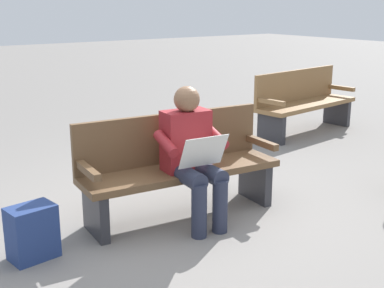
{
  "coord_description": "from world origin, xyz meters",
  "views": [
    {
      "loc": [
        2.44,
        3.6,
        1.85
      ],
      "look_at": [
        -0.0,
        0.15,
        0.7
      ],
      "focal_mm": 48.83,
      "sensor_mm": 36.0,
      "label": 1
    }
  ],
  "objects_px": {
    "person_seated": "(192,153)",
    "backpack": "(32,233)",
    "bench_far": "(303,101)",
    "bench_near": "(178,165)"
  },
  "relations": [
    {
      "from": "person_seated",
      "to": "backpack",
      "type": "relative_size",
      "value": 2.87
    },
    {
      "from": "bench_far",
      "to": "person_seated",
      "type": "bearing_deg",
      "value": 21.17
    },
    {
      "from": "person_seated",
      "to": "bench_near",
      "type": "bearing_deg",
      "value": -86.58
    },
    {
      "from": "bench_near",
      "to": "bench_far",
      "type": "height_order",
      "value": "same"
    },
    {
      "from": "bench_near",
      "to": "person_seated",
      "type": "relative_size",
      "value": 1.56
    },
    {
      "from": "backpack",
      "to": "bench_far",
      "type": "distance_m",
      "value": 4.83
    },
    {
      "from": "person_seated",
      "to": "backpack",
      "type": "height_order",
      "value": "person_seated"
    },
    {
      "from": "backpack",
      "to": "person_seated",
      "type": "bearing_deg",
      "value": 173.61
    },
    {
      "from": "bench_far",
      "to": "bench_near",
      "type": "bearing_deg",
      "value": 17.9
    },
    {
      "from": "backpack",
      "to": "bench_far",
      "type": "xyz_separation_m",
      "value": [
        -4.56,
        -1.58,
        0.26
      ]
    }
  ]
}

